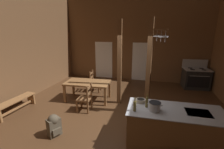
{
  "coord_description": "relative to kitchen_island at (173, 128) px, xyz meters",
  "views": [
    {
      "loc": [
        1.05,
        -4.08,
        2.65
      ],
      "look_at": [
        -0.25,
        0.77,
        1.23
      ],
      "focal_mm": 24.88,
      "sensor_mm": 36.0,
      "label": 1
    }
  ],
  "objects": [
    {
      "name": "bench_along_left_wall",
      "position": [
        -4.92,
        0.31,
        -0.15
      ],
      "size": [
        0.44,
        1.42,
        0.44
      ],
      "color": "olive",
      "rests_on": "ground_plane"
    },
    {
      "name": "ground_plane",
      "position": [
        -1.62,
        0.65,
        -0.5
      ],
      "size": [
        8.26,
        9.37,
        0.1
      ],
      "primitive_type": "cube",
      "color": "#4C301C"
    },
    {
      "name": "ladderback_chair_by_post",
      "position": [
        -2.68,
        0.98,
        -0.0
      ],
      "size": [
        0.47,
        0.47,
        0.95
      ],
      "color": "brown",
      "rests_on": "ground_plane"
    },
    {
      "name": "wall_back",
      "position": [
        -1.62,
        5.01,
        1.89
      ],
      "size": [
        8.26,
        0.14,
        4.68
      ],
      "primitive_type": "cube",
      "color": "brown",
      "rests_on": "ground_plane"
    },
    {
      "name": "backpack",
      "position": [
        -2.93,
        -0.44,
        -0.14
      ],
      "size": [
        0.38,
        0.39,
        0.6
      ],
      "color": "#4C4233",
      "rests_on": "ground_plane"
    },
    {
      "name": "stockpot_on_counter",
      "position": [
        -0.46,
        -0.13,
        0.56
      ],
      "size": [
        0.33,
        0.26,
        0.2
      ],
      "color": "#A8AAB2",
      "rests_on": "kitchen_island"
    },
    {
      "name": "support_post_with_pot_rack",
      "position": [
        -0.66,
        1.4,
        1.17
      ],
      "size": [
        0.57,
        0.25,
        3.03
      ],
      "color": "brown",
      "rests_on": "ground_plane"
    },
    {
      "name": "dining_table",
      "position": [
        -2.96,
        1.82,
        0.2
      ],
      "size": [
        1.76,
        1.02,
        0.74
      ],
      "color": "olive",
      "rests_on": "ground_plane"
    },
    {
      "name": "bottle_short_on_counter",
      "position": [
        -0.65,
        -0.02,
        0.59
      ],
      "size": [
        0.06,
        0.06,
        0.33
      ],
      "color": "brown",
      "rests_on": "kitchen_island"
    },
    {
      "name": "wall_left",
      "position": [
        -5.43,
        0.65,
        1.89
      ],
      "size": [
        0.14,
        9.37,
        4.68
      ],
      "primitive_type": "cube",
      "color": "brown",
      "rests_on": "ground_plane"
    },
    {
      "name": "ladderback_chair_near_window",
      "position": [
        -3.04,
        2.73,
        -0.0
      ],
      "size": [
        0.48,
        0.48,
        0.95
      ],
      "color": "brown",
      "rests_on": "ground_plane"
    },
    {
      "name": "glazed_panel_back_right",
      "position": [
        -1.25,
        4.93,
        0.57
      ],
      "size": [
        0.84,
        0.01,
        2.05
      ],
      "primitive_type": "cube",
      "color": "white",
      "rests_on": "ground_plane"
    },
    {
      "name": "glazed_door_back_left",
      "position": [
        -3.3,
        4.93,
        0.57
      ],
      "size": [
        1.0,
        0.01,
        2.05
      ],
      "primitive_type": "cube",
      "color": "white",
      "rests_on": "ground_plane"
    },
    {
      "name": "support_post_center",
      "position": [
        -1.72,
        1.87,
        1.06
      ],
      "size": [
        0.14,
        0.14,
        3.03
      ],
      "color": "brown",
      "rests_on": "ground_plane"
    },
    {
      "name": "kitchen_island",
      "position": [
        0.0,
        0.0,
        0.0
      ],
      "size": [
        2.19,
        1.03,
        0.91
      ],
      "color": "olive",
      "rests_on": "ground_plane"
    },
    {
      "name": "bottle_tall_on_counter",
      "position": [
        -0.9,
        -0.27,
        0.58
      ],
      "size": [
        0.07,
        0.07,
        0.31
      ],
      "color": "brown",
      "rests_on": "kitchen_island"
    },
    {
      "name": "stove_range",
      "position": [
        1.43,
        4.37,
        0.03
      ],
      "size": [
        1.22,
        0.93,
        1.32
      ],
      "color": "#252525",
      "rests_on": "ground_plane"
    },
    {
      "name": "mixing_bowl_on_counter",
      "position": [
        -0.8,
        0.21,
        0.5
      ],
      "size": [
        0.24,
        0.24,
        0.09
      ],
      "color": "#B2A893",
      "rests_on": "kitchen_island"
    }
  ]
}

